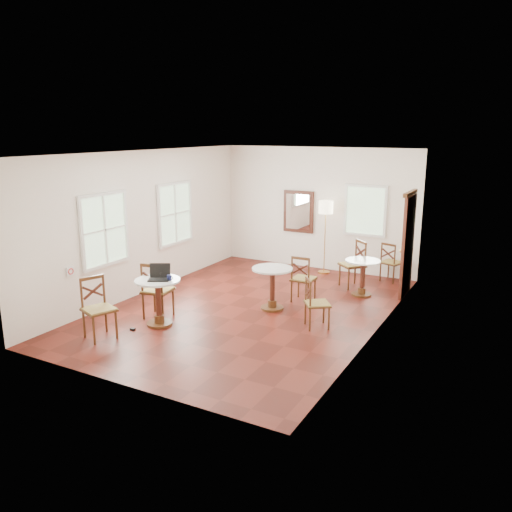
{
  "coord_description": "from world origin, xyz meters",
  "views": [
    {
      "loc": [
        4.65,
        -8.28,
        3.42
      ],
      "look_at": [
        0.0,
        0.3,
        1.0
      ],
      "focal_mm": 36.08,
      "sensor_mm": 36.0,
      "label": 1
    }
  ],
  "objects_px": {
    "chair_back_b": "(353,264)",
    "mouse": "(165,275)",
    "cafe_table_near": "(158,297)",
    "navy_mug": "(169,278)",
    "chair_near_a": "(157,290)",
    "laptop": "(159,275)",
    "cafe_table_mid": "(272,284)",
    "chair_mid_b": "(316,303)",
    "chair_mid_a": "(303,279)",
    "water_glass": "(161,275)",
    "cafe_table_back": "(362,274)",
    "power_adapter": "(133,329)",
    "chair_back_a": "(391,262)",
    "floor_lamp": "(326,212)",
    "chair_near_b": "(98,308)"
  },
  "relations": [
    {
      "from": "navy_mug",
      "to": "laptop",
      "type": "bearing_deg",
      "value": -173.25
    },
    {
      "from": "chair_near_b",
      "to": "floor_lamp",
      "type": "height_order",
      "value": "floor_lamp"
    },
    {
      "from": "cafe_table_mid",
      "to": "chair_near_a",
      "type": "height_order",
      "value": "chair_near_a"
    },
    {
      "from": "chair_mid_a",
      "to": "chair_back_a",
      "type": "bearing_deg",
      "value": -118.88
    },
    {
      "from": "power_adapter",
      "to": "laptop",
      "type": "bearing_deg",
      "value": 60.3
    },
    {
      "from": "cafe_table_near",
      "to": "chair_mid_a",
      "type": "height_order",
      "value": "chair_mid_a"
    },
    {
      "from": "chair_near_a",
      "to": "floor_lamp",
      "type": "relative_size",
      "value": 0.6
    },
    {
      "from": "laptop",
      "to": "chair_near_a",
      "type": "bearing_deg",
      "value": 109.82
    },
    {
      "from": "chair_back_a",
      "to": "laptop",
      "type": "bearing_deg",
      "value": 75.16
    },
    {
      "from": "mouse",
      "to": "water_glass",
      "type": "height_order",
      "value": "water_glass"
    },
    {
      "from": "chair_mid_b",
      "to": "chair_mid_a",
      "type": "bearing_deg",
      "value": -3.69
    },
    {
      "from": "chair_mid_b",
      "to": "chair_back_a",
      "type": "relative_size",
      "value": 0.98
    },
    {
      "from": "cafe_table_back",
      "to": "chair_back_b",
      "type": "height_order",
      "value": "chair_back_b"
    },
    {
      "from": "cafe_table_near",
      "to": "navy_mug",
      "type": "xyz_separation_m",
      "value": [
        0.22,
        0.06,
        0.37
      ]
    },
    {
      "from": "cafe_table_back",
      "to": "laptop",
      "type": "relative_size",
      "value": 1.65
    },
    {
      "from": "cafe_table_near",
      "to": "cafe_table_mid",
      "type": "height_order",
      "value": "cafe_table_near"
    },
    {
      "from": "cafe_table_near",
      "to": "chair_near_a",
      "type": "height_order",
      "value": "chair_near_a"
    },
    {
      "from": "chair_near_b",
      "to": "chair_back_a",
      "type": "xyz_separation_m",
      "value": [
        3.46,
        5.61,
        -0.06
      ]
    },
    {
      "from": "chair_mid_b",
      "to": "mouse",
      "type": "bearing_deg",
      "value": 75.67
    },
    {
      "from": "cafe_table_mid",
      "to": "floor_lamp",
      "type": "height_order",
      "value": "floor_lamp"
    },
    {
      "from": "chair_mid_a",
      "to": "floor_lamp",
      "type": "relative_size",
      "value": 0.55
    },
    {
      "from": "chair_mid_a",
      "to": "chair_mid_b",
      "type": "xyz_separation_m",
      "value": [
        0.76,
        -1.19,
        -0.03
      ]
    },
    {
      "from": "chair_back_b",
      "to": "chair_near_b",
      "type": "bearing_deg",
      "value": -79.21
    },
    {
      "from": "chair_near_b",
      "to": "power_adapter",
      "type": "distance_m",
      "value": 0.76
    },
    {
      "from": "floor_lamp",
      "to": "cafe_table_near",
      "type": "bearing_deg",
      "value": -106.14
    },
    {
      "from": "cafe_table_back",
      "to": "power_adapter",
      "type": "xyz_separation_m",
      "value": [
        -2.93,
        -3.8,
        -0.46
      ]
    },
    {
      "from": "laptop",
      "to": "chair_back_a",
      "type": "bearing_deg",
      "value": 29.03
    },
    {
      "from": "cafe_table_back",
      "to": "chair_mid_a",
      "type": "relative_size",
      "value": 0.8
    },
    {
      "from": "chair_near_a",
      "to": "cafe_table_near",
      "type": "bearing_deg",
      "value": 123.27
    },
    {
      "from": "chair_back_a",
      "to": "floor_lamp",
      "type": "height_order",
      "value": "floor_lamp"
    },
    {
      "from": "laptop",
      "to": "navy_mug",
      "type": "xyz_separation_m",
      "value": [
        0.2,
        0.02,
        -0.02
      ]
    },
    {
      "from": "cafe_table_back",
      "to": "chair_near_a",
      "type": "relative_size",
      "value": 0.72
    },
    {
      "from": "navy_mug",
      "to": "cafe_table_back",
      "type": "bearing_deg",
      "value": 53.27
    },
    {
      "from": "chair_back_b",
      "to": "mouse",
      "type": "bearing_deg",
      "value": -81.18
    },
    {
      "from": "chair_near_b",
      "to": "chair_mid_b",
      "type": "distance_m",
      "value": 3.71
    },
    {
      "from": "cafe_table_mid",
      "to": "chair_mid_a",
      "type": "distance_m",
      "value": 0.78
    },
    {
      "from": "cafe_table_mid",
      "to": "navy_mug",
      "type": "distance_m",
      "value": 2.06
    },
    {
      "from": "cafe_table_back",
      "to": "power_adapter",
      "type": "bearing_deg",
      "value": -127.7
    },
    {
      "from": "chair_near_a",
      "to": "chair_mid_b",
      "type": "height_order",
      "value": "chair_near_a"
    },
    {
      "from": "cafe_table_back",
      "to": "floor_lamp",
      "type": "bearing_deg",
      "value": 136.45
    },
    {
      "from": "water_glass",
      "to": "mouse",
      "type": "bearing_deg",
      "value": 89.9
    },
    {
      "from": "cafe_table_mid",
      "to": "laptop",
      "type": "distance_m",
      "value": 2.21
    },
    {
      "from": "chair_back_a",
      "to": "mouse",
      "type": "bearing_deg",
      "value": 73.98
    },
    {
      "from": "chair_mid_b",
      "to": "floor_lamp",
      "type": "bearing_deg",
      "value": -17.54
    },
    {
      "from": "chair_mid_b",
      "to": "power_adapter",
      "type": "relative_size",
      "value": 10.13
    },
    {
      "from": "chair_back_a",
      "to": "floor_lamp",
      "type": "distance_m",
      "value": 1.92
    },
    {
      "from": "cafe_table_mid",
      "to": "power_adapter",
      "type": "relative_size",
      "value": 9.37
    },
    {
      "from": "chair_near_b",
      "to": "water_glass",
      "type": "height_order",
      "value": "chair_near_b"
    },
    {
      "from": "cafe_table_near",
      "to": "chair_mid_b",
      "type": "relative_size",
      "value": 0.94
    },
    {
      "from": "chair_back_b",
      "to": "power_adapter",
      "type": "xyz_separation_m",
      "value": [
        -2.58,
        -4.29,
        -0.5
      ]
    }
  ]
}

